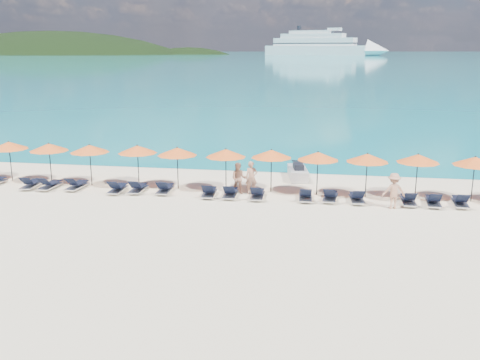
# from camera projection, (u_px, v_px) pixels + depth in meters

# --- Properties ---
(ground) EXTENTS (1400.00, 1400.00, 0.00)m
(ground) POSITION_uv_depth(u_px,v_px,m) (228.00, 224.00, 22.80)
(ground) COLOR beige
(sea) EXTENTS (1600.00, 1300.00, 0.01)m
(sea) POSITION_uv_depth(u_px,v_px,m) (328.00, 54.00, 654.66)
(sea) COLOR #1FA9B2
(sea) RESTS_ON ground
(headland_main) EXTENTS (374.00, 242.00, 126.50)m
(headland_main) POSITION_uv_depth(u_px,v_px,m) (54.00, 89.00, 596.72)
(headland_main) COLOR black
(headland_main) RESTS_ON ground
(headland_small) EXTENTS (162.00, 126.00, 85.50)m
(headland_small) POSITION_uv_depth(u_px,v_px,m) (189.00, 87.00, 591.25)
(headland_small) COLOR black
(headland_small) RESTS_ON ground
(cruise_ship) EXTENTS (119.62, 54.70, 33.28)m
(cruise_ship) POSITION_uv_depth(u_px,v_px,m) (327.00, 46.00, 509.83)
(cruise_ship) COLOR silver
(cruise_ship) RESTS_ON ground
(jetski) EXTENTS (1.39, 2.71, 0.92)m
(jetski) POSITION_uv_depth(u_px,v_px,m) (298.00, 172.00, 30.59)
(jetski) COLOR silver
(jetski) RESTS_ON ground
(beachgoer_a) EXTENTS (0.71, 0.56, 1.69)m
(beachgoer_a) POSITION_uv_depth(u_px,v_px,m) (251.00, 178.00, 27.33)
(beachgoer_a) COLOR tan
(beachgoer_a) RESTS_ON ground
(beachgoer_b) EXTENTS (0.79, 0.45, 1.62)m
(beachgoer_b) POSITION_uv_depth(u_px,v_px,m) (239.00, 179.00, 27.30)
(beachgoer_b) COLOR tan
(beachgoer_b) RESTS_ON ground
(beachgoer_c) EXTENTS (1.16, 0.69, 1.69)m
(beachgoer_c) POSITION_uv_depth(u_px,v_px,m) (394.00, 191.00, 24.82)
(beachgoer_c) COLOR tan
(beachgoer_c) RESTS_ON ground
(umbrella_1) EXTENTS (2.10, 2.10, 2.28)m
(umbrella_1) POSITION_uv_depth(u_px,v_px,m) (9.00, 145.00, 29.77)
(umbrella_1) COLOR black
(umbrella_1) RESTS_ON ground
(umbrella_2) EXTENTS (2.10, 2.10, 2.28)m
(umbrella_2) POSITION_uv_depth(u_px,v_px,m) (49.00, 147.00, 29.24)
(umbrella_2) COLOR black
(umbrella_2) RESTS_ON ground
(umbrella_3) EXTENTS (2.10, 2.10, 2.28)m
(umbrella_3) POSITION_uv_depth(u_px,v_px,m) (90.00, 149.00, 28.81)
(umbrella_3) COLOR black
(umbrella_3) RESTS_ON ground
(umbrella_4) EXTENTS (2.10, 2.10, 2.28)m
(umbrella_4) POSITION_uv_depth(u_px,v_px,m) (137.00, 149.00, 28.62)
(umbrella_4) COLOR black
(umbrella_4) RESTS_ON ground
(umbrella_5) EXTENTS (2.10, 2.10, 2.28)m
(umbrella_5) POSITION_uv_depth(u_px,v_px,m) (177.00, 152.00, 28.02)
(umbrella_5) COLOR black
(umbrella_5) RESTS_ON ground
(umbrella_6) EXTENTS (2.10, 2.10, 2.28)m
(umbrella_6) POSITION_uv_depth(u_px,v_px,m) (226.00, 153.00, 27.60)
(umbrella_6) COLOR black
(umbrella_6) RESTS_ON ground
(umbrella_7) EXTENTS (2.10, 2.10, 2.28)m
(umbrella_7) POSITION_uv_depth(u_px,v_px,m) (271.00, 154.00, 27.41)
(umbrella_7) COLOR black
(umbrella_7) RESTS_ON ground
(umbrella_8) EXTENTS (2.10, 2.10, 2.28)m
(umbrella_8) POSITION_uv_depth(u_px,v_px,m) (318.00, 156.00, 26.84)
(umbrella_8) COLOR black
(umbrella_8) RESTS_ON ground
(umbrella_9) EXTENTS (2.10, 2.10, 2.28)m
(umbrella_9) POSITION_uv_depth(u_px,v_px,m) (367.00, 158.00, 26.43)
(umbrella_9) COLOR black
(umbrella_9) RESTS_ON ground
(umbrella_10) EXTENTS (2.10, 2.10, 2.28)m
(umbrella_10) POSITION_uv_depth(u_px,v_px,m) (418.00, 158.00, 26.28)
(umbrella_10) COLOR black
(umbrella_10) RESTS_ON ground
(umbrella_11) EXTENTS (2.10, 2.10, 2.28)m
(umbrella_11) POSITION_uv_depth(u_px,v_px,m) (475.00, 161.00, 25.66)
(umbrella_11) COLOR black
(umbrella_11) RESTS_ON ground
(lounger_3) EXTENTS (0.78, 1.75, 0.66)m
(lounger_3) POSITION_uv_depth(u_px,v_px,m) (31.00, 184.00, 28.58)
(lounger_3) COLOR silver
(lounger_3) RESTS_ON ground
(lounger_4) EXTENTS (0.71, 1.73, 0.66)m
(lounger_4) POSITION_uv_depth(u_px,v_px,m) (50.00, 185.00, 28.41)
(lounger_4) COLOR silver
(lounger_4) RESTS_ON ground
(lounger_5) EXTENTS (0.71, 1.73, 0.66)m
(lounger_5) POSITION_uv_depth(u_px,v_px,m) (77.00, 185.00, 28.35)
(lounger_5) COLOR silver
(lounger_5) RESTS_ON ground
(lounger_6) EXTENTS (0.66, 1.71, 0.66)m
(lounger_6) POSITION_uv_depth(u_px,v_px,m) (118.00, 188.00, 27.71)
(lounger_6) COLOR silver
(lounger_6) RESTS_ON ground
(lounger_7) EXTENTS (0.64, 1.71, 0.66)m
(lounger_7) POSITION_uv_depth(u_px,v_px,m) (138.00, 188.00, 27.79)
(lounger_7) COLOR silver
(lounger_7) RESTS_ON ground
(lounger_8) EXTENTS (0.71, 1.73, 0.66)m
(lounger_8) POSITION_uv_depth(u_px,v_px,m) (165.00, 188.00, 27.63)
(lounger_8) COLOR silver
(lounger_8) RESTS_ON ground
(lounger_9) EXTENTS (0.76, 1.74, 0.66)m
(lounger_9) POSITION_uv_depth(u_px,v_px,m) (209.00, 192.00, 26.97)
(lounger_9) COLOR silver
(lounger_9) RESTS_ON ground
(lounger_10) EXTENTS (0.71, 1.73, 0.66)m
(lounger_10) POSITION_uv_depth(u_px,v_px,m) (230.00, 193.00, 26.85)
(lounger_10) COLOR silver
(lounger_10) RESTS_ON ground
(lounger_11) EXTENTS (0.68, 1.72, 0.66)m
(lounger_11) POSITION_uv_depth(u_px,v_px,m) (257.00, 194.00, 26.59)
(lounger_11) COLOR silver
(lounger_11) RESTS_ON ground
(lounger_12) EXTENTS (0.72, 1.73, 0.66)m
(lounger_12) POSITION_uv_depth(u_px,v_px,m) (306.00, 196.00, 26.30)
(lounger_12) COLOR silver
(lounger_12) RESTS_ON ground
(lounger_13) EXTENTS (0.77, 1.75, 0.66)m
(lounger_13) POSITION_uv_depth(u_px,v_px,m) (330.00, 196.00, 26.22)
(lounger_13) COLOR silver
(lounger_13) RESTS_ON ground
(lounger_14) EXTENTS (0.75, 1.74, 0.66)m
(lounger_14) POSITION_uv_depth(u_px,v_px,m) (357.00, 197.00, 25.98)
(lounger_14) COLOR silver
(lounger_14) RESTS_ON ground
(lounger_15) EXTENTS (0.62, 1.70, 0.66)m
(lounger_15) POSITION_uv_depth(u_px,v_px,m) (408.00, 200.00, 25.61)
(lounger_15) COLOR silver
(lounger_15) RESTS_ON ground
(lounger_16) EXTENTS (0.72, 1.73, 0.66)m
(lounger_16) POSITION_uv_depth(u_px,v_px,m) (433.00, 201.00, 25.41)
(lounger_16) COLOR silver
(lounger_16) RESTS_ON ground
(lounger_17) EXTENTS (0.73, 1.74, 0.66)m
(lounger_17) POSITION_uv_depth(u_px,v_px,m) (460.00, 201.00, 25.33)
(lounger_17) COLOR silver
(lounger_17) RESTS_ON ground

